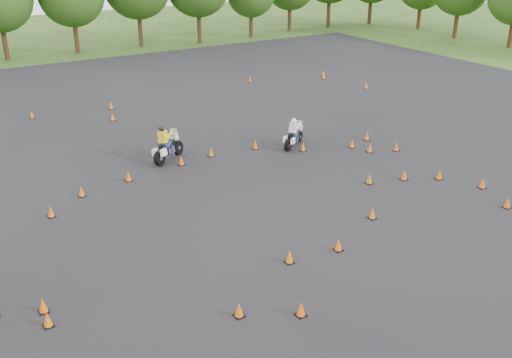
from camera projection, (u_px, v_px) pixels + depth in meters
The scene contains 6 objects.
ground at pixel (314, 247), 20.68m from camera, with size 140.00×140.00×0.00m, color #2D5119.
asphalt_pad at pixel (233, 188), 25.37m from camera, with size 62.00×62.00×0.00m, color black.
treeline at pixel (89, 8), 47.57m from camera, with size 86.65×32.22×10.78m.
traffic_cones at pixel (231, 184), 25.20m from camera, with size 36.54×33.67×0.45m.
rider_yellow at pixel (169, 143), 28.16m from camera, with size 2.37×0.73×1.83m, color yellow, non-canonical shape.
rider_white at pixel (294, 132), 30.00m from camera, with size 2.08×0.64×1.61m, color silver, non-canonical shape.
Camera 1 is at (-11.19, -14.23, 10.52)m, focal length 40.00 mm.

